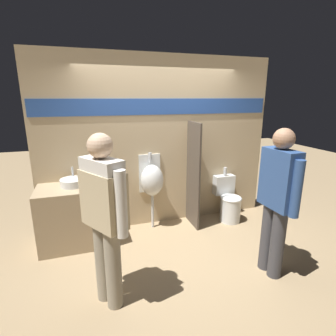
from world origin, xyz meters
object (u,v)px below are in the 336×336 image
sink_basin (73,182)px  person_with_lanyard (277,197)px  cell_phone (90,188)px  toilet (228,202)px  person_in_vest (104,211)px  urinal_near_counter (152,180)px

sink_basin → person_with_lanyard: size_ratio=0.20×
sink_basin → person_with_lanyard: 2.66m
cell_phone → toilet: 2.33m
person_in_vest → cell_phone: bearing=-25.9°
cell_phone → person_in_vest: 1.18m
toilet → person_with_lanyard: size_ratio=0.51×
cell_phone → person_in_vest: bearing=-84.6°
person_in_vest → toilet: bearing=-89.8°
urinal_near_counter → cell_phone: bearing=-163.2°
person_with_lanyard → cell_phone: bearing=55.9°
sink_basin → toilet: sink_basin is taller
sink_basin → cell_phone: bearing=-40.4°
sink_basin → toilet: size_ratio=0.39×
sink_basin → urinal_near_counter: urinal_near_counter is taller
urinal_near_counter → person_with_lanyard: 1.89m
urinal_near_counter → toilet: size_ratio=1.37×
sink_basin → cell_phone: size_ratio=2.48×
person_with_lanyard → toilet: bearing=-11.8°
person_with_lanyard → person_in_vest: bearing=85.1°
urinal_near_counter → person_in_vest: size_ratio=0.69×
sink_basin → person_with_lanyard: (2.23, -1.45, 0.05)m
person_with_lanyard → sink_basin: bearing=55.0°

